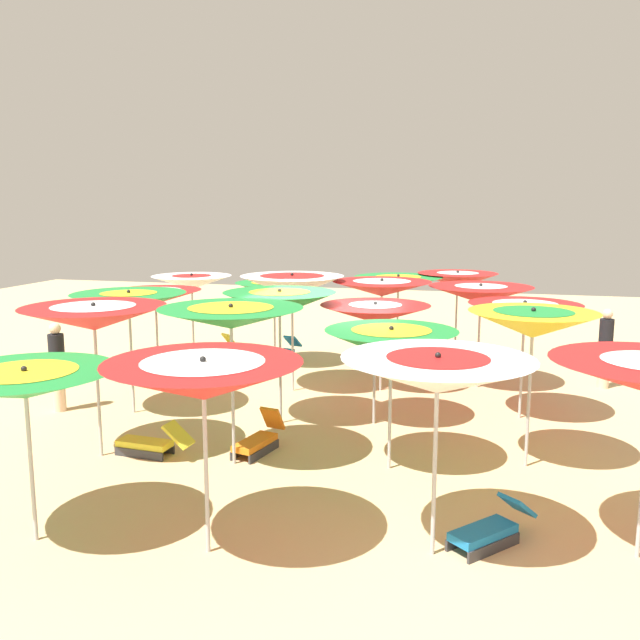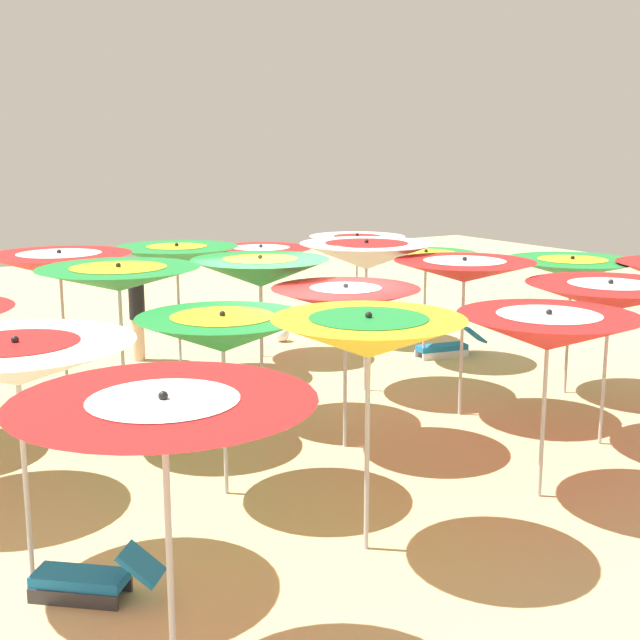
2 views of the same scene
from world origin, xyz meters
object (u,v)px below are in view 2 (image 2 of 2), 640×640
at_px(beach_umbrella_0, 164,423).
at_px(beach_umbrella_5, 17,363).
at_px(beach_umbrella_16, 60,265).
at_px(beach_umbrella_2, 548,332).
at_px(beach_umbrella_18, 261,255).
at_px(beachgoer_1, 137,314).
at_px(beach_umbrella_7, 346,300).
at_px(lounger_4, 170,424).
at_px(beach_umbrella_19, 357,244).
at_px(lounger_2, 95,402).
at_px(beach_umbrella_11, 119,279).
at_px(beach_umbrella_12, 260,272).
at_px(lounger_0, 90,578).
at_px(beach_ball, 282,335).
at_px(beach_umbrella_3, 610,297).
at_px(beach_umbrella_6, 223,333).
at_px(beach_umbrella_17, 177,257).
at_px(beach_umbrella_13, 366,255).
at_px(beach_umbrella_14, 426,260).
at_px(lounger_3, 447,346).
at_px(beach_umbrella_1, 368,337).
at_px(beach_umbrella_9, 572,268).
at_px(lounger_1, 386,330).
at_px(beach_umbrella_8, 464,271).

height_order(beach_umbrella_0, beach_umbrella_5, beach_umbrella_5).
bearing_deg(beach_umbrella_16, beach_umbrella_2, -150.46).
distance_m(beach_umbrella_18, beachgoer_1, 2.61).
height_order(beach_umbrella_7, lounger_4, beach_umbrella_7).
distance_m(beach_umbrella_19, lounger_2, 6.91).
height_order(beach_umbrella_2, beach_umbrella_11, beach_umbrella_11).
bearing_deg(beach_umbrella_12, lounger_0, 135.02).
bearing_deg(beach_umbrella_16, beachgoer_1, -42.50).
bearing_deg(beach_umbrella_0, lounger_4, -21.49).
relative_size(beach_umbrella_16, beach_ball, 8.32).
height_order(beach_umbrella_0, lounger_4, beach_umbrella_0).
distance_m(beach_umbrella_3, beach_umbrella_16, 8.11).
relative_size(beach_umbrella_2, lounger_4, 1.90).
distance_m(beach_umbrella_6, beach_umbrella_17, 5.45).
height_order(beach_umbrella_13, beach_umbrella_16, beach_umbrella_13).
relative_size(beach_umbrella_14, lounger_3, 1.46).
xyz_separation_m(beach_umbrella_0, beach_umbrella_13, (5.83, -5.79, 0.18)).
height_order(beach_umbrella_3, lounger_2, beach_umbrella_3).
distance_m(beach_umbrella_1, beach_umbrella_18, 8.22).
relative_size(beach_umbrella_12, lounger_4, 2.11).
distance_m(beach_umbrella_9, beach_umbrella_17, 6.69).
bearing_deg(beach_umbrella_5, beach_umbrella_13, -60.54).
xyz_separation_m(beach_umbrella_6, beach_umbrella_16, (4.55, 0.62, 0.29)).
distance_m(beach_umbrella_6, lounger_1, 8.77).
height_order(beach_umbrella_16, beach_umbrella_18, beach_umbrella_16).
xyz_separation_m(beach_umbrella_12, beach_umbrella_13, (0.42, -2.18, 0.06)).
distance_m(beach_umbrella_6, lounger_0, 3.10).
bearing_deg(beach_umbrella_18, lounger_4, 136.51).
bearing_deg(beach_umbrella_16, beach_umbrella_11, -174.59).
bearing_deg(beach_umbrella_0, beach_umbrella_18, -31.57).
xyz_separation_m(beach_umbrella_9, beachgoer_1, (5.85, 5.30, -1.18)).
bearing_deg(lounger_1, beach_umbrella_8, 98.43).
xyz_separation_m(beach_umbrella_3, lounger_0, (-0.33, 7.22, -1.87)).
height_order(beach_umbrella_1, beach_umbrella_13, beach_umbrella_13).
height_order(beach_umbrella_2, beach_umbrella_6, beach_umbrella_2).
distance_m(beach_umbrella_5, beach_ball, 10.36).
relative_size(beach_umbrella_0, lounger_0, 2.06).
bearing_deg(beachgoer_1, beach_umbrella_12, -53.21).
bearing_deg(lounger_2, beach_umbrella_5, 160.79).
height_order(beach_umbrella_0, lounger_3, beach_umbrella_0).
height_order(lounger_0, lounger_1, lounger_1).
xyz_separation_m(beach_umbrella_5, lounger_4, (3.04, -2.60, -1.91)).
relative_size(beach_umbrella_11, lounger_0, 2.20).
bearing_deg(lounger_4, beach_umbrella_16, -59.29).
bearing_deg(beach_umbrella_2, beach_umbrella_11, 38.78).
relative_size(beach_umbrella_12, beach_umbrella_17, 1.04).
bearing_deg(beach_umbrella_6, lounger_3, -60.07).
distance_m(beach_umbrella_0, beach_ball, 11.82).
bearing_deg(beach_umbrella_5, beach_umbrella_11, -32.22).
height_order(beach_umbrella_1, lounger_2, beach_umbrella_1).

